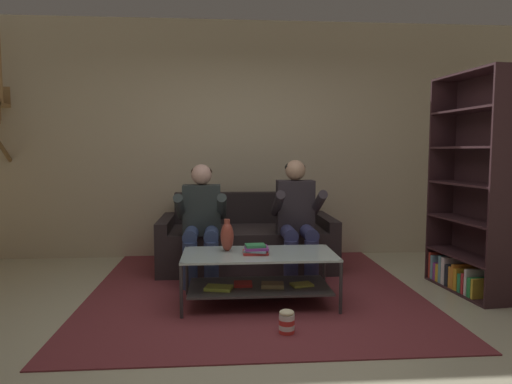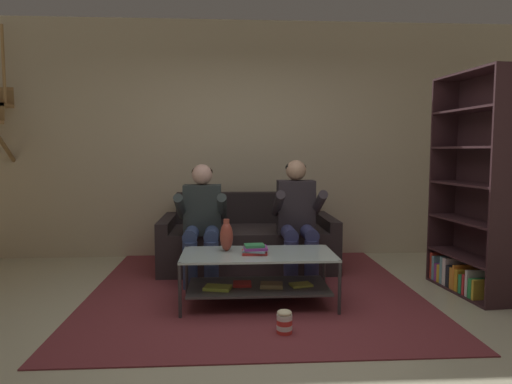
% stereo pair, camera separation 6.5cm
% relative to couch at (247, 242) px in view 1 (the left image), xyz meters
% --- Properties ---
extents(ground, '(16.80, 16.80, 0.00)m').
position_rel_couch_xyz_m(ground, '(0.07, -1.80, -0.28)').
color(ground, '#BFB998').
extents(back_partition, '(8.40, 0.12, 2.90)m').
position_rel_couch_xyz_m(back_partition, '(0.07, 0.66, 1.17)').
color(back_partition, '#C0AE8F').
rests_on(back_partition, ground).
extents(couch, '(1.92, 0.94, 0.82)m').
position_rel_couch_xyz_m(couch, '(0.00, 0.00, 0.00)').
color(couch, '#2B2324').
rests_on(couch, ground).
extents(person_seated_left, '(0.50, 0.58, 1.18)m').
position_rel_couch_xyz_m(person_seated_left, '(-0.48, -0.55, 0.37)').
color(person_seated_left, navy).
rests_on(person_seated_left, ground).
extents(person_seated_right, '(0.50, 0.58, 1.22)m').
position_rel_couch_xyz_m(person_seated_right, '(0.48, -0.55, 0.39)').
color(person_seated_right, navy).
rests_on(person_seated_right, ground).
extents(coffee_table, '(1.29, 0.62, 0.45)m').
position_rel_couch_xyz_m(coffee_table, '(0.03, -1.29, 0.01)').
color(coffee_table, '#AFC1BD').
rests_on(coffee_table, ground).
extents(area_rug, '(3.00, 3.24, 0.01)m').
position_rel_couch_xyz_m(area_rug, '(0.02, -0.76, -0.28)').
color(area_rug, brown).
rests_on(area_rug, ground).
extents(vase, '(0.11, 0.11, 0.28)m').
position_rel_couch_xyz_m(vase, '(-0.23, -1.19, 0.30)').
color(vase, '#943A2E').
rests_on(vase, coffee_table).
extents(book_stack, '(0.22, 0.20, 0.08)m').
position_rel_couch_xyz_m(book_stack, '(0.01, -1.31, 0.20)').
color(book_stack, red).
rests_on(book_stack, coffee_table).
extents(bookshelf, '(0.39, 0.96, 2.02)m').
position_rel_couch_xyz_m(bookshelf, '(2.04, -1.04, 0.52)').
color(bookshelf, '#351E22').
rests_on(bookshelf, ground).
extents(popcorn_tub, '(0.11, 0.11, 0.18)m').
position_rel_couch_xyz_m(popcorn_tub, '(0.18, -1.93, -0.19)').
color(popcorn_tub, red).
rests_on(popcorn_tub, ground).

